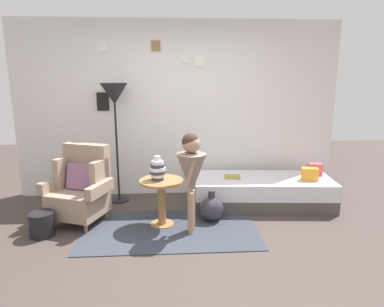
# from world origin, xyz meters

# --- Properties ---
(ground_plane) EXTENTS (12.00, 12.00, 0.00)m
(ground_plane) POSITION_xyz_m (0.00, 0.00, 0.00)
(ground_plane) COLOR #423833
(gallery_wall) EXTENTS (4.80, 0.12, 2.60)m
(gallery_wall) POSITION_xyz_m (-0.00, 1.95, 1.30)
(gallery_wall) COLOR silver
(gallery_wall) RESTS_ON ground
(rug) EXTENTS (2.08, 1.17, 0.01)m
(rug) POSITION_xyz_m (-0.14, 0.57, 0.01)
(rug) COLOR #333842
(rug) RESTS_ON ground
(armchair) EXTENTS (0.88, 0.78, 0.97)m
(armchair) POSITION_xyz_m (-1.24, 0.91, 0.44)
(armchair) COLOR olive
(armchair) RESTS_ON ground
(daybed) EXTENTS (1.95, 0.94, 0.40)m
(daybed) POSITION_xyz_m (1.18, 1.31, 0.20)
(daybed) COLOR #4C4742
(daybed) RESTS_ON ground
(pillow_head) EXTENTS (0.21, 0.15, 0.17)m
(pillow_head) POSITION_xyz_m (1.96, 1.39, 0.49)
(pillow_head) COLOR #D64C56
(pillow_head) RESTS_ON daybed
(pillow_mid) EXTENTS (0.23, 0.16, 0.17)m
(pillow_mid) POSITION_xyz_m (1.78, 1.16, 0.49)
(pillow_mid) COLOR orange
(pillow_mid) RESTS_ON daybed
(side_table) EXTENTS (0.53, 0.53, 0.58)m
(side_table) POSITION_xyz_m (-0.24, 0.72, 0.41)
(side_table) COLOR #9E7042
(side_table) RESTS_ON ground
(vase_striped) EXTENTS (0.19, 0.19, 0.29)m
(vase_striped) POSITION_xyz_m (-0.28, 0.73, 0.70)
(vase_striped) COLOR #2D384C
(vase_striped) RESTS_ON side_table
(floor_lamp) EXTENTS (0.38, 0.38, 1.71)m
(floor_lamp) POSITION_xyz_m (-0.88, 1.61, 1.48)
(floor_lamp) COLOR black
(floor_lamp) RESTS_ON ground
(person_child) EXTENTS (0.34, 0.34, 1.19)m
(person_child) POSITION_xyz_m (0.11, 0.50, 0.76)
(person_child) COLOR #A37A60
(person_child) RESTS_ON ground
(book_on_daybed) EXTENTS (0.24, 0.19, 0.03)m
(book_on_daybed) POSITION_xyz_m (0.75, 1.34, 0.42)
(book_on_daybed) COLOR olive
(book_on_daybed) RESTS_ON daybed
(demijohn_near) EXTENTS (0.31, 0.31, 0.40)m
(demijohn_near) POSITION_xyz_m (0.39, 0.82, 0.16)
(demijohn_near) COLOR #332D38
(demijohn_near) RESTS_ON ground
(magazine_basket) EXTENTS (0.28, 0.28, 0.28)m
(magazine_basket) POSITION_xyz_m (-1.61, 0.52, 0.14)
(magazine_basket) COLOR black
(magazine_basket) RESTS_ON ground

